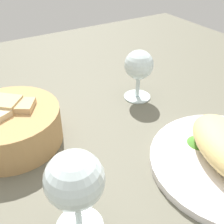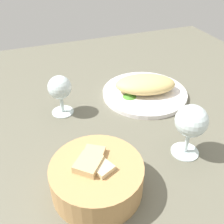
% 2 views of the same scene
% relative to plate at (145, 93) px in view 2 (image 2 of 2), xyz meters
% --- Properties ---
extents(ground_plane, '(1.40, 1.40, 0.02)m').
position_rel_plate_xyz_m(ground_plane, '(0.13, 0.14, -0.02)').
color(ground_plane, '#5E5C4C').
extents(plate, '(0.27, 0.27, 0.01)m').
position_rel_plate_xyz_m(plate, '(0.00, 0.00, 0.00)').
color(plate, white).
rests_on(plate, ground_plane).
extents(omelette, '(0.22, 0.16, 0.05)m').
position_rel_plate_xyz_m(omelette, '(0.00, 0.00, 0.03)').
color(omelette, tan).
rests_on(omelette, plate).
extents(lettuce_garnish, '(0.04, 0.04, 0.01)m').
position_rel_plate_xyz_m(lettuce_garnish, '(0.06, 0.01, 0.01)').
color(lettuce_garnish, '#428129').
rests_on(lettuce_garnish, plate).
extents(bread_basket, '(0.19, 0.19, 0.09)m').
position_rel_plate_xyz_m(bread_basket, '(0.26, 0.30, 0.03)').
color(bread_basket, tan).
rests_on(bread_basket, ground_plane).
extents(wine_glass_near, '(0.07, 0.07, 0.12)m').
position_rel_plate_xyz_m(wine_glass_near, '(0.27, 0.00, 0.07)').
color(wine_glass_near, silver).
rests_on(wine_glass_near, ground_plane).
extents(wine_glass_far, '(0.08, 0.08, 0.14)m').
position_rel_plate_xyz_m(wine_glass_far, '(0.03, 0.27, 0.08)').
color(wine_glass_far, silver).
rests_on(wine_glass_far, ground_plane).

